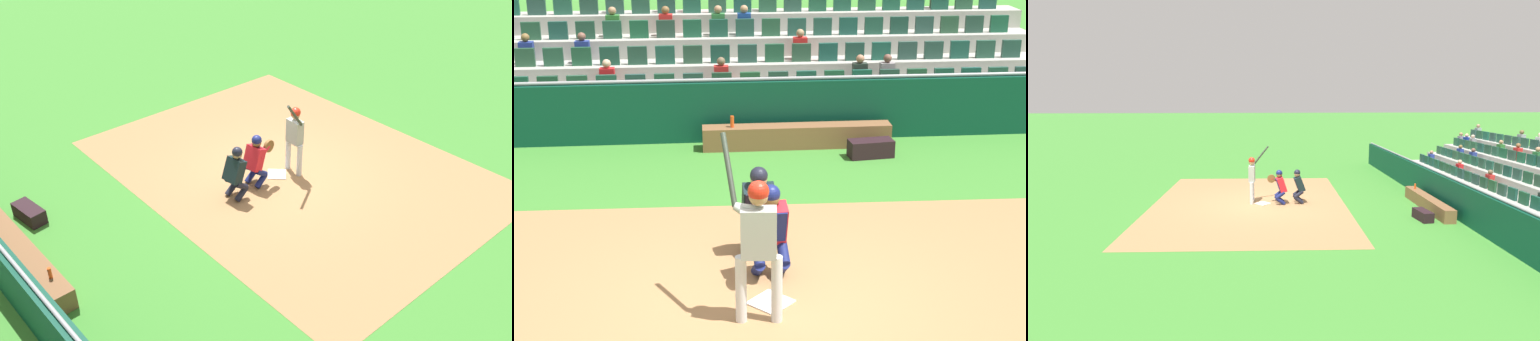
% 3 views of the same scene
% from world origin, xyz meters
% --- Properties ---
extents(ground_plane, '(160.00, 160.00, 0.00)m').
position_xyz_m(ground_plane, '(0.00, 0.00, 0.00)').
color(ground_plane, '#397E2D').
extents(infield_dirt_patch, '(9.66, 7.34, 0.01)m').
position_xyz_m(infield_dirt_patch, '(0.00, 0.50, 0.00)').
color(infield_dirt_patch, '#9C7147').
rests_on(infield_dirt_patch, ground_plane).
extents(home_plate_marker, '(0.62, 0.62, 0.02)m').
position_xyz_m(home_plate_marker, '(0.00, 0.00, 0.02)').
color(home_plate_marker, white).
rests_on(home_plate_marker, infield_dirt_patch).
extents(batter_at_plate, '(0.67, 0.77, 2.12)m').
position_xyz_m(batter_at_plate, '(0.18, 0.38, 1.07)').
color(batter_at_plate, silver).
rests_on(batter_at_plate, ground_plane).
extents(catcher_crouching, '(0.49, 0.74, 1.31)m').
position_xyz_m(catcher_crouching, '(-0.04, -0.64, 0.73)').
color(catcher_crouching, navy).
rests_on(catcher_crouching, ground_plane).
extents(home_plate_umpire, '(0.48, 0.47, 1.30)m').
position_xyz_m(home_plate_umpire, '(0.04, -1.35, 0.71)').
color(home_plate_umpire, black).
rests_on(home_plate_umpire, ground_plane).
extents(dugout_wall, '(17.86, 0.24, 1.26)m').
position_xyz_m(dugout_wall, '(0.00, -6.43, 0.60)').
color(dugout_wall, '#0A3E2D').
rests_on(dugout_wall, ground_plane).
extents(dugout_bench, '(3.61, 0.40, 0.44)m').
position_xyz_m(dugout_bench, '(-1.03, -5.88, 0.22)').
color(dugout_bench, brown).
rests_on(dugout_bench, ground_plane).
extents(water_bottle_on_bench, '(0.07, 0.07, 0.22)m').
position_xyz_m(water_bottle_on_bench, '(0.20, -5.86, 0.55)').
color(water_bottle_on_bench, '#E04B1A').
rests_on(water_bottle_on_bench, dugout_bench).
extents(equipment_duffel_bag, '(0.86, 0.46, 0.33)m').
position_xyz_m(equipment_duffel_bag, '(-2.33, -5.20, 0.16)').
color(equipment_duffel_bag, black).
rests_on(equipment_duffel_bag, ground_plane).
extents(bleacher_stand, '(14.80, 3.64, 2.47)m').
position_xyz_m(bleacher_stand, '(0.03, -10.56, 0.69)').
color(bleacher_stand, '#A4A299').
rests_on(bleacher_stand, ground_plane).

